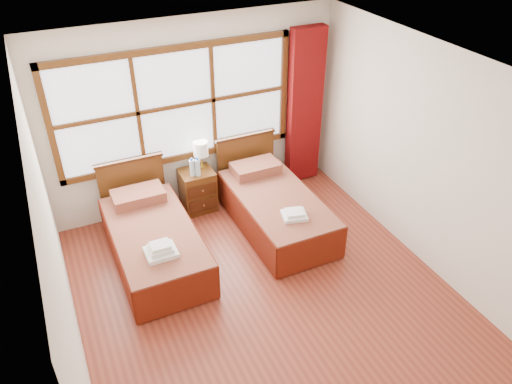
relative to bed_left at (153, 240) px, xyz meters
name	(u,v)px	position (x,y,z in m)	size (l,w,h in m)	color
floor	(268,298)	(0.96, -1.20, -0.28)	(4.50, 4.50, 0.00)	maroon
ceiling	(272,75)	(0.96, -1.20, 2.32)	(4.50, 4.50, 0.00)	white
wall_back	(195,116)	(0.96, 1.05, 1.02)	(4.00, 4.00, 0.00)	silver
wall_left	(57,260)	(-1.04, -1.20, 1.02)	(4.50, 4.50, 0.00)	silver
wall_right	(429,160)	(2.96, -1.20, 1.02)	(4.50, 4.50, 0.00)	silver
window	(176,106)	(0.71, 1.01, 1.22)	(3.16, 0.06, 1.56)	white
curtain	(305,108)	(2.56, 0.91, 0.89)	(0.50, 0.16, 2.30)	maroon
bed_left	(153,240)	(0.00, 0.00, 0.00)	(0.96, 1.98, 0.92)	#3E1E0C
bed_right	(274,207)	(1.64, 0.00, 0.00)	(0.96, 1.98, 0.93)	#3E1E0C
nightstand	(198,190)	(0.85, 0.80, 0.02)	(0.45, 0.44, 0.60)	#573113
towels_left	(161,250)	(-0.03, -0.54, 0.27)	(0.34, 0.30, 0.14)	white
towels_right	(294,214)	(1.63, -0.55, 0.25)	(0.34, 0.32, 0.09)	white
lamp	(201,149)	(0.96, 0.88, 0.59)	(0.20, 0.20, 0.39)	gold
bottle_near	(192,168)	(0.77, 0.73, 0.44)	(0.07, 0.07, 0.27)	silver
bottle_far	(198,167)	(0.84, 0.70, 0.44)	(0.07, 0.07, 0.27)	silver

